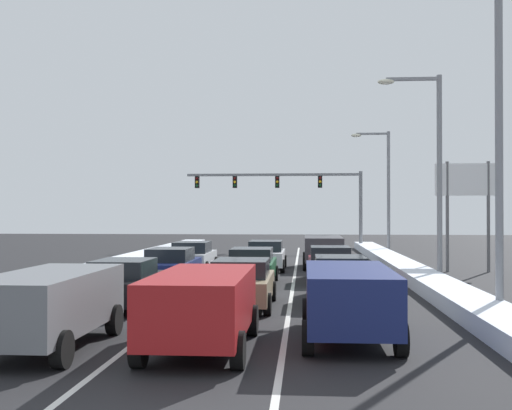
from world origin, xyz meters
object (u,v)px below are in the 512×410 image
traffic_light_gantry (294,188)px  street_lamp_right_mid (431,160)px  sedan_maroon_right_lane_third (330,264)px  sedan_green_center_lane_third (252,266)px  roadside_sign_right (468,191)px  suv_navy_right_lane_nearest (349,297)px  sedan_black_left_lane_second (125,283)px  suv_charcoal_right_lane_fourth (323,249)px  street_lamp_right_near (487,121)px  sedan_silver_right_lane_second (340,278)px  sedan_silver_left_lane_fourth (193,257)px  suv_red_center_lane_nearest (202,303)px  suv_gray_left_lane_nearest (48,303)px  sedan_navy_left_lane_third (171,266)px  sedan_white_center_lane_fourth (266,255)px  street_lamp_right_far (383,182)px  sedan_tan_center_lane_second (242,283)px

traffic_light_gantry → street_lamp_right_mid: (6.12, -24.13, 0.28)m
sedan_maroon_right_lane_third → sedan_green_center_lane_third: 3.58m
roadside_sign_right → suv_navy_right_lane_nearest: bearing=-111.9°
sedan_black_left_lane_second → sedan_green_center_lane_third: bearing=62.4°
suv_charcoal_right_lane_fourth → street_lamp_right_near: bearing=-75.5°
sedan_silver_right_lane_second → suv_charcoal_right_lane_fourth: size_ratio=0.92×
suv_charcoal_right_lane_fourth → sedan_silver_left_lane_fourth: bearing=-156.6°
street_lamp_right_near → roadside_sign_right: bearing=78.2°
sedan_maroon_right_lane_third → sedan_black_left_lane_second: 10.53m
suv_red_center_lane_nearest → street_lamp_right_near: size_ratio=0.52×
sedan_silver_right_lane_second → sedan_black_left_lane_second: (-6.79, -2.01, 0.00)m
suv_navy_right_lane_nearest → sedan_black_left_lane_second: suv_navy_right_lane_nearest is taller
suv_gray_left_lane_nearest → street_lamp_right_near: bearing=24.6°
suv_red_center_lane_nearest → sedan_silver_right_lane_second: bearing=66.8°
suv_red_center_lane_nearest → sedan_navy_left_lane_third: bearing=104.8°
suv_gray_left_lane_nearest → traffic_light_gantry: size_ratio=0.35×
suv_charcoal_right_lane_fourth → street_lamp_right_mid: (4.28, -7.21, 4.15)m
sedan_green_center_lane_third → suv_gray_left_lane_nearest: 13.15m
sedan_white_center_lane_fourth → roadside_sign_right: size_ratio=0.82×
roadside_sign_right → sedan_green_center_lane_third: bearing=-148.0°
sedan_silver_right_lane_second → sedan_navy_left_lane_third: bearing=146.8°
street_lamp_right_near → roadside_sign_right: street_lamp_right_near is taller
street_lamp_right_mid → street_lamp_right_far: bearing=89.5°
suv_navy_right_lane_nearest → sedan_silver_left_lane_fourth: 17.81m
suv_charcoal_right_lane_fourth → sedan_silver_left_lane_fourth: 7.13m
suv_charcoal_right_lane_fourth → sedan_silver_left_lane_fourth: size_ratio=1.09×
suv_gray_left_lane_nearest → sedan_silver_left_lane_fourth: (0.02, 18.06, -0.25)m
sedan_maroon_right_lane_third → suv_red_center_lane_nearest: 14.43m
street_lamp_right_near → street_lamp_right_far: street_lamp_right_near is taller
sedan_maroon_right_lane_third → street_lamp_right_far: size_ratio=0.53×
sedan_silver_left_lane_fourth → street_lamp_right_far: street_lamp_right_far is taller
sedan_silver_right_lane_second → suv_navy_right_lane_nearest: bearing=-91.4°
sedan_green_center_lane_third → suv_charcoal_right_lane_fourth: bearing=69.0°
suv_red_center_lane_nearest → roadside_sign_right: 21.77m
suv_red_center_lane_nearest → roadside_sign_right: bearing=61.4°
suv_gray_left_lane_nearest → sedan_silver_left_lane_fourth: bearing=89.9°
sedan_white_center_lane_fourth → sedan_silver_left_lane_fourth: same height
suv_navy_right_lane_nearest → street_lamp_right_far: bearing=81.6°
sedan_maroon_right_lane_third → roadside_sign_right: bearing=34.9°
sedan_black_left_lane_second → roadside_sign_right: 19.18m
sedan_tan_center_lane_second → street_lamp_right_near: street_lamp_right_near is taller
sedan_white_center_lane_fourth → street_lamp_right_near: size_ratio=0.48×
sedan_black_left_lane_second → sedan_white_center_lane_fourth: bearing=74.8°
suv_charcoal_right_lane_fourth → sedan_maroon_right_lane_third: bearing=-89.1°
sedan_tan_center_lane_second → traffic_light_gantry: (1.11, 31.38, 4.12)m
suv_red_center_lane_nearest → sedan_green_center_lane_third: suv_red_center_lane_nearest is taller
suv_red_center_lane_nearest → roadside_sign_right: roadside_sign_right is taller
street_lamp_right_mid → street_lamp_right_far: (0.15, 17.56, -0.09)m
suv_red_center_lane_nearest → street_lamp_right_far: street_lamp_right_far is taller
sedan_green_center_lane_third → sedan_white_center_lane_fourth: same height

